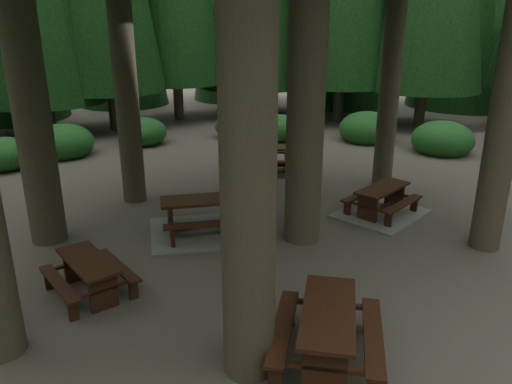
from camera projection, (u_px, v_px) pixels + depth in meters
ground at (280, 249)px, 11.34m from camera, size 80.00×80.00×0.00m
picnic_table_a at (381, 205)px, 13.27m from camera, size 2.66×2.36×0.77m
picnic_table_b at (89, 271)px, 9.36m from camera, size 1.47×1.77×0.73m
picnic_table_c at (205, 220)px, 12.11m from camera, size 3.26×3.00×0.90m
picnic_table_d at (264, 155)px, 17.01m from camera, size 2.50×2.41×0.85m
picnic_table_e at (328, 327)px, 7.51m from camera, size 2.59×2.59×0.88m
shrub_ring at (285, 216)px, 12.16m from camera, size 23.86×24.64×1.49m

